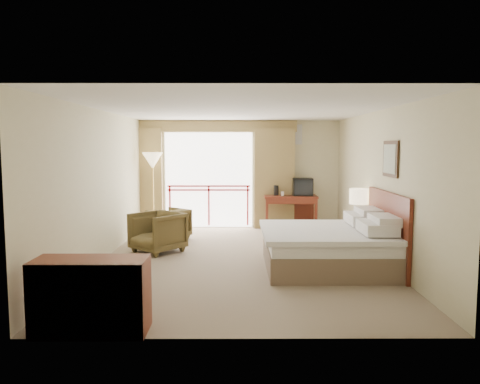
{
  "coord_description": "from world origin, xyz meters",
  "views": [
    {
      "loc": [
        -0.05,
        -8.34,
        2.07
      ],
      "look_at": [
        -0.02,
        0.4,
        1.2
      ],
      "focal_mm": 35.0,
      "sensor_mm": 36.0,
      "label": 1
    }
  ],
  "objects_px": {
    "desk": "(290,203)",
    "dresser": "(91,296)",
    "tv": "(303,187)",
    "bed": "(330,246)",
    "floor_lamp": "(153,164)",
    "wastebasket": "(278,227)",
    "armchair_near": "(158,252)",
    "side_table": "(161,225)",
    "nightstand": "(358,237)",
    "table_lamp": "(359,197)",
    "armchair_far": "(169,239)"
  },
  "relations": [
    {
      "from": "side_table",
      "to": "table_lamp",
      "type": "bearing_deg",
      "value": -10.96
    },
    {
      "from": "bed",
      "to": "nightstand",
      "type": "relative_size",
      "value": 3.75
    },
    {
      "from": "nightstand",
      "to": "tv",
      "type": "height_order",
      "value": "tv"
    },
    {
      "from": "bed",
      "to": "side_table",
      "type": "bearing_deg",
      "value": 146.46
    },
    {
      "from": "wastebasket",
      "to": "dresser",
      "type": "relative_size",
      "value": 0.25
    },
    {
      "from": "armchair_far",
      "to": "side_table",
      "type": "xyz_separation_m",
      "value": [
        -0.12,
        -0.38,
        0.38
      ]
    },
    {
      "from": "wastebasket",
      "to": "floor_lamp",
      "type": "bearing_deg",
      "value": 174.51
    },
    {
      "from": "bed",
      "to": "floor_lamp",
      "type": "height_order",
      "value": "floor_lamp"
    },
    {
      "from": "nightstand",
      "to": "side_table",
      "type": "xyz_separation_m",
      "value": [
        -4.03,
        0.83,
        0.1
      ]
    },
    {
      "from": "table_lamp",
      "to": "wastebasket",
      "type": "xyz_separation_m",
      "value": [
        -1.43,
        1.84,
        -0.91
      ]
    },
    {
      "from": "table_lamp",
      "to": "desk",
      "type": "distance_m",
      "value": 2.68
    },
    {
      "from": "desk",
      "to": "tv",
      "type": "xyz_separation_m",
      "value": [
        0.3,
        -0.06,
        0.4
      ]
    },
    {
      "from": "desk",
      "to": "armchair_far",
      "type": "bearing_deg",
      "value": -151.19
    },
    {
      "from": "tv",
      "to": "dresser",
      "type": "relative_size",
      "value": 0.38
    },
    {
      "from": "armchair_near",
      "to": "side_table",
      "type": "bearing_deg",
      "value": 137.14
    },
    {
      "from": "desk",
      "to": "wastebasket",
      "type": "xyz_separation_m",
      "value": [
        -0.35,
        -0.58,
        -0.5
      ]
    },
    {
      "from": "bed",
      "to": "floor_lamp",
      "type": "relative_size",
      "value": 1.11
    },
    {
      "from": "dresser",
      "to": "side_table",
      "type": "bearing_deg",
      "value": 87.31
    },
    {
      "from": "armchair_far",
      "to": "side_table",
      "type": "bearing_deg",
      "value": 21.7
    },
    {
      "from": "side_table",
      "to": "dresser",
      "type": "distance_m",
      "value": 4.84
    },
    {
      "from": "bed",
      "to": "wastebasket",
      "type": "relative_size",
      "value": 6.81
    },
    {
      "from": "side_table",
      "to": "bed",
      "type": "bearing_deg",
      "value": -33.54
    },
    {
      "from": "bed",
      "to": "tv",
      "type": "distance_m",
      "value": 3.77
    },
    {
      "from": "bed",
      "to": "armchair_near",
      "type": "height_order",
      "value": "bed"
    },
    {
      "from": "side_table",
      "to": "dresser",
      "type": "height_order",
      "value": "dresser"
    },
    {
      "from": "nightstand",
      "to": "dresser",
      "type": "relative_size",
      "value": 0.46
    },
    {
      "from": "desk",
      "to": "dresser",
      "type": "height_order",
      "value": "desk"
    },
    {
      "from": "wastebasket",
      "to": "dresser",
      "type": "height_order",
      "value": "dresser"
    },
    {
      "from": "wastebasket",
      "to": "armchair_near",
      "type": "xyz_separation_m",
      "value": [
        -2.51,
        -1.95,
        -0.16
      ]
    },
    {
      "from": "wastebasket",
      "to": "floor_lamp",
      "type": "height_order",
      "value": "floor_lamp"
    },
    {
      "from": "wastebasket",
      "to": "side_table",
      "type": "xyz_separation_m",
      "value": [
        -2.6,
        -1.06,
        0.22
      ]
    },
    {
      "from": "desk",
      "to": "nightstand",
      "type": "bearing_deg",
      "value": -61.6
    },
    {
      "from": "desk",
      "to": "dresser",
      "type": "distance_m",
      "value": 7.11
    },
    {
      "from": "side_table",
      "to": "floor_lamp",
      "type": "relative_size",
      "value": 0.29
    },
    {
      "from": "desk",
      "to": "tv",
      "type": "bearing_deg",
      "value": -7.16
    },
    {
      "from": "tv",
      "to": "table_lamp",
      "type": "bearing_deg",
      "value": -55.21
    },
    {
      "from": "armchair_far",
      "to": "dresser",
      "type": "relative_size",
      "value": 0.6
    },
    {
      "from": "wastebasket",
      "to": "side_table",
      "type": "distance_m",
      "value": 2.82
    },
    {
      "from": "bed",
      "to": "side_table",
      "type": "height_order",
      "value": "bed"
    },
    {
      "from": "wastebasket",
      "to": "floor_lamp",
      "type": "distance_m",
      "value": 3.35
    },
    {
      "from": "side_table",
      "to": "dresser",
      "type": "bearing_deg",
      "value": -89.6
    },
    {
      "from": "armchair_far",
      "to": "wastebasket",
      "type": "bearing_deg",
      "value": 144.31
    },
    {
      "from": "table_lamp",
      "to": "floor_lamp",
      "type": "distance_m",
      "value": 4.94
    },
    {
      "from": "bed",
      "to": "tv",
      "type": "bearing_deg",
      "value": 89.4
    },
    {
      "from": "armchair_far",
      "to": "armchair_near",
      "type": "height_order",
      "value": "armchair_near"
    },
    {
      "from": "floor_lamp",
      "to": "dresser",
      "type": "relative_size",
      "value": 1.53
    },
    {
      "from": "armchair_far",
      "to": "dresser",
      "type": "distance_m",
      "value": 5.24
    },
    {
      "from": "floor_lamp",
      "to": "desk",
      "type": "bearing_deg",
      "value": 5.05
    },
    {
      "from": "wastebasket",
      "to": "armchair_near",
      "type": "relative_size",
      "value": 0.36
    },
    {
      "from": "armchair_near",
      "to": "dresser",
      "type": "xyz_separation_m",
      "value": [
        -0.05,
        -3.95,
        0.41
      ]
    }
  ]
}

